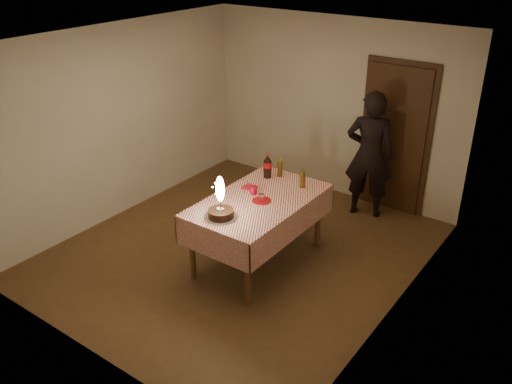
% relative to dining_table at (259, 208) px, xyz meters
% --- Properties ---
extents(ground, '(4.00, 4.50, 0.01)m').
position_rel_dining_table_xyz_m(ground, '(-0.31, 0.04, -0.73)').
color(ground, brown).
rests_on(ground, ground).
extents(room_shell, '(4.04, 4.54, 2.62)m').
position_rel_dining_table_xyz_m(room_shell, '(-0.28, 0.11, 0.93)').
color(room_shell, beige).
rests_on(room_shell, ground).
extents(dining_table, '(1.02, 1.72, 0.84)m').
position_rel_dining_table_xyz_m(dining_table, '(0.00, 0.00, 0.00)').
color(dining_table, brown).
rests_on(dining_table, ground).
extents(birthday_cake, '(0.35, 0.35, 0.48)m').
position_rel_dining_table_xyz_m(birthday_cake, '(-0.08, -0.59, 0.23)').
color(birthday_cake, white).
rests_on(birthday_cake, dining_table).
extents(red_plate, '(0.22, 0.22, 0.01)m').
position_rel_dining_table_xyz_m(red_plate, '(0.05, -0.01, 0.11)').
color(red_plate, '#B30C0F').
rests_on(red_plate, dining_table).
extents(red_cup, '(0.08, 0.08, 0.10)m').
position_rel_dining_table_xyz_m(red_cup, '(-0.13, 0.08, 0.16)').
color(red_cup, '#AA0B26').
rests_on(red_cup, dining_table).
extents(clear_cup, '(0.07, 0.07, 0.09)m').
position_rel_dining_table_xyz_m(clear_cup, '(0.06, -0.02, 0.16)').
color(clear_cup, white).
rests_on(clear_cup, dining_table).
extents(napkin_stack, '(0.15, 0.15, 0.02)m').
position_rel_dining_table_xyz_m(napkin_stack, '(-0.26, 0.18, 0.12)').
color(napkin_stack, red).
rests_on(napkin_stack, dining_table).
extents(cola_bottle, '(0.10, 0.10, 0.32)m').
position_rel_dining_table_xyz_m(cola_bottle, '(-0.26, 0.56, 0.26)').
color(cola_bottle, black).
rests_on(cola_bottle, dining_table).
extents(amber_bottle_left, '(0.06, 0.06, 0.25)m').
position_rel_dining_table_xyz_m(amber_bottle_left, '(-0.16, 0.68, 0.23)').
color(amber_bottle_left, '#50350D').
rests_on(amber_bottle_left, dining_table).
extents(amber_bottle_right, '(0.06, 0.06, 0.25)m').
position_rel_dining_table_xyz_m(amber_bottle_right, '(0.24, 0.56, 0.23)').
color(amber_bottle_right, '#50350D').
rests_on(amber_bottle_right, dining_table).
extents(photographer, '(0.75, 0.61, 1.78)m').
position_rel_dining_table_xyz_m(photographer, '(0.50, 1.89, 0.16)').
color(photographer, black).
rests_on(photographer, ground).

